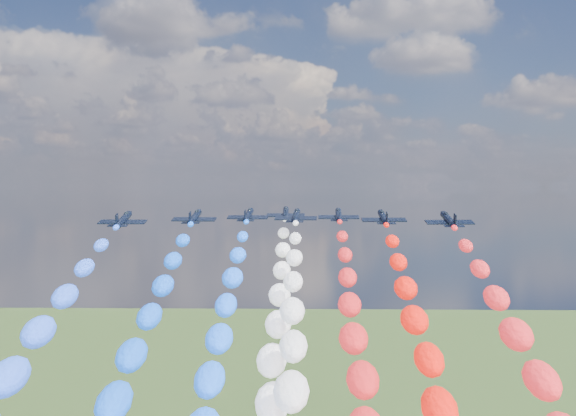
# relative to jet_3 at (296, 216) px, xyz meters

# --- Properties ---
(jet_0) EXTENTS (9.35, 12.75, 5.52)m
(jet_0) POSITION_rel_jet_3_xyz_m (-33.73, -16.85, 0.00)
(jet_0) COLOR black
(jet_1) EXTENTS (9.88, 13.13, 5.52)m
(jet_1) POSITION_rel_jet_3_xyz_m (-21.44, -5.68, 0.00)
(jet_1) COLOR black
(jet_2) EXTENTS (10.07, 13.27, 5.52)m
(jet_2) POSITION_rel_jet_3_xyz_m (-10.91, 4.58, 0.00)
(jet_2) COLOR black
(jet_3) EXTENTS (10.02, 13.23, 5.52)m
(jet_3) POSITION_rel_jet_3_xyz_m (0.00, 0.00, 0.00)
(jet_3) COLOR black
(jet_4) EXTENTS (9.37, 12.77, 5.52)m
(jet_4) POSITION_rel_jet_3_xyz_m (-2.73, 15.98, 0.00)
(jet_4) COLOR black
(trail_4) EXTENTS (6.41, 129.02, 54.79)m
(trail_4) POSITION_rel_jet_3_xyz_m (-2.73, -50.43, -25.41)
(trail_4) COLOR white
(jet_5) EXTENTS (9.54, 12.89, 5.52)m
(jet_5) POSITION_rel_jet_3_xyz_m (9.63, 5.70, 0.00)
(jet_5) COLOR black
(jet_6) EXTENTS (9.69, 13.00, 5.52)m
(jet_6) POSITION_rel_jet_3_xyz_m (18.39, -6.97, 0.00)
(jet_6) COLOR black
(jet_7) EXTENTS (9.87, 13.12, 5.52)m
(jet_7) POSITION_rel_jet_3_xyz_m (29.98, -16.55, 0.00)
(jet_7) COLOR black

